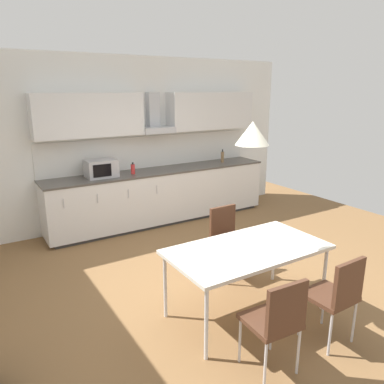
# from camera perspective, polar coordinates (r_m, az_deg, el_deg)

# --- Properties ---
(ground_plane) EXTENTS (8.59, 7.88, 0.02)m
(ground_plane) POSITION_cam_1_polar(r_m,az_deg,el_deg) (4.66, 1.46, -14.07)
(ground_plane) COLOR brown
(wall_back) EXTENTS (6.87, 0.10, 2.83)m
(wall_back) POSITION_cam_1_polar(r_m,az_deg,el_deg) (6.52, -11.56, 7.42)
(wall_back) COLOR white
(wall_back) RESTS_ON ground_plane
(kitchen_counter) EXTENTS (4.02, 0.68, 0.93)m
(kitchen_counter) POSITION_cam_1_polar(r_m,az_deg,el_deg) (6.63, -4.70, -0.52)
(kitchen_counter) COLOR #333333
(kitchen_counter) RESTS_ON ground_plane
(backsplash_tile) EXTENTS (4.00, 0.02, 0.56)m
(backsplash_tile) POSITION_cam_1_polar(r_m,az_deg,el_deg) (6.75, -6.07, 6.17)
(backsplash_tile) COLOR silver
(backsplash_tile) RESTS_ON kitchen_counter
(upper_wall_cabinets) EXTENTS (4.00, 0.40, 0.67)m
(upper_wall_cabinets) POSITION_cam_1_polar(r_m,az_deg,el_deg) (6.53, -5.63, 11.86)
(upper_wall_cabinets) COLOR silver
(microwave) EXTENTS (0.48, 0.35, 0.28)m
(microwave) POSITION_cam_1_polar(r_m,az_deg,el_deg) (6.10, -13.67, 3.52)
(microwave) COLOR #ADADB2
(microwave) RESTS_ON kitchen_counter
(bottle_brown) EXTENTS (0.06, 0.06, 0.25)m
(bottle_brown) POSITION_cam_1_polar(r_m,az_deg,el_deg) (7.18, 4.66, 5.37)
(bottle_brown) COLOR brown
(bottle_brown) RESTS_ON kitchen_counter
(bottle_red) EXTENTS (0.07, 0.07, 0.19)m
(bottle_red) POSITION_cam_1_polar(r_m,az_deg,el_deg) (6.23, -8.99, 3.48)
(bottle_red) COLOR red
(bottle_red) RESTS_ON kitchen_counter
(dining_table) EXTENTS (1.62, 0.87, 0.74)m
(dining_table) POSITION_cam_1_polar(r_m,az_deg,el_deg) (3.87, 8.45, -8.97)
(dining_table) COLOR silver
(dining_table) RESTS_ON ground_plane
(chair_near_right) EXTENTS (0.41, 0.41, 0.87)m
(chair_near_right) POSITION_cam_1_polar(r_m,az_deg,el_deg) (3.70, 21.29, -14.00)
(chair_near_right) COLOR #4C2D1E
(chair_near_right) RESTS_ON ground_plane
(chair_near_left) EXTENTS (0.43, 0.43, 0.87)m
(chair_near_left) POSITION_cam_1_polar(r_m,az_deg,el_deg) (3.21, 12.85, -18.13)
(chair_near_left) COLOR #4C2D1E
(chair_near_left) RESTS_ON ground_plane
(chair_far_right) EXTENTS (0.41, 0.41, 0.87)m
(chair_far_right) POSITION_cam_1_polar(r_m,az_deg,el_deg) (4.73, 5.37, -6.41)
(chair_far_right) COLOR #4C2D1E
(chair_far_right) RESTS_ON ground_plane
(pendant_lamp) EXTENTS (0.32, 0.32, 0.22)m
(pendant_lamp) POSITION_cam_1_polar(r_m,az_deg,el_deg) (3.55, 9.21, 8.83)
(pendant_lamp) COLOR silver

